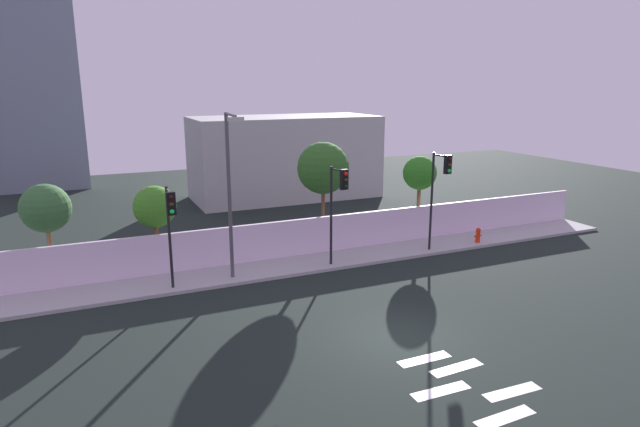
% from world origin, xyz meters
% --- Properties ---
extents(ground_plane, '(80.00, 80.00, 0.00)m').
position_xyz_m(ground_plane, '(0.00, 0.00, 0.00)').
color(ground_plane, black).
extents(sidewalk, '(36.00, 2.40, 0.15)m').
position_xyz_m(sidewalk, '(0.00, 8.20, 0.07)').
color(sidewalk, '#A6A6A6').
rests_on(sidewalk, ground).
extents(perimeter_wall, '(36.00, 0.18, 1.80)m').
position_xyz_m(perimeter_wall, '(0.00, 9.49, 1.05)').
color(perimeter_wall, silver).
rests_on(perimeter_wall, sidewalk).
extents(crosswalk_marking, '(3.71, 4.69, 0.01)m').
position_xyz_m(crosswalk_marking, '(0.02, -3.67, 0.00)').
color(crosswalk_marking, silver).
rests_on(crosswalk_marking, ground).
extents(traffic_light_left, '(0.40, 1.25, 4.63)m').
position_xyz_m(traffic_light_left, '(1.04, 7.00, 3.53)').
color(traffic_light_left, black).
rests_on(traffic_light_left, sidewalk).
extents(traffic_light_center, '(0.35, 1.35, 4.98)m').
position_xyz_m(traffic_light_center, '(6.54, 6.97, 3.76)').
color(traffic_light_center, black).
rests_on(traffic_light_center, sidewalk).
extents(traffic_light_right, '(0.35, 1.51, 4.29)m').
position_xyz_m(traffic_light_right, '(-6.35, 6.85, 3.30)').
color(traffic_light_right, black).
rests_on(traffic_light_right, sidewalk).
extents(street_lamp_curbside, '(0.62, 2.30, 7.14)m').
position_xyz_m(street_lamp_curbside, '(-3.75, 7.44, 4.39)').
color(street_lamp_curbside, '#4C4C51').
rests_on(street_lamp_curbside, sidewalk).
extents(fire_hydrant, '(0.44, 0.26, 0.81)m').
position_xyz_m(fire_hydrant, '(9.62, 7.53, 0.59)').
color(fire_hydrant, red).
rests_on(fire_hydrant, sidewalk).
extents(roadside_tree_leftmost, '(2.05, 2.05, 4.38)m').
position_xyz_m(roadside_tree_leftmost, '(-10.89, 10.49, 3.33)').
color(roadside_tree_leftmost, brown).
rests_on(roadside_tree_leftmost, ground).
extents(roadside_tree_midleft, '(1.92, 1.92, 3.96)m').
position_xyz_m(roadside_tree_midleft, '(-6.49, 10.49, 2.97)').
color(roadside_tree_midleft, brown).
rests_on(roadside_tree_midleft, ground).
extents(roadside_tree_midright, '(2.66, 2.66, 5.56)m').
position_xyz_m(roadside_tree_midright, '(1.88, 10.49, 4.22)').
color(roadside_tree_midright, brown).
rests_on(roadside_tree_midright, ground).
extents(roadside_tree_rightmost, '(1.88, 1.88, 4.52)m').
position_xyz_m(roadside_tree_rightmost, '(7.78, 10.49, 3.55)').
color(roadside_tree_rightmost, brown).
rests_on(roadside_tree_rightmost, ground).
extents(low_building_distant, '(13.56, 6.00, 6.04)m').
position_xyz_m(low_building_distant, '(4.65, 23.49, 3.02)').
color(low_building_distant, '#A6A6A6').
rests_on(low_building_distant, ground).
extents(tower_on_skyline, '(7.86, 5.00, 28.64)m').
position_xyz_m(tower_on_skyline, '(-12.68, 35.49, 14.32)').
color(tower_on_skyline, slate).
rests_on(tower_on_skyline, ground).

